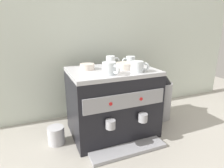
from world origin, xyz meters
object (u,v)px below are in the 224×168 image
Objects in this scene: espresso_machine at (112,102)px; milk_pitcher at (56,136)px; ceramic_cup_2 at (130,61)px; ceramic_bowl_0 at (87,67)px; ceramic_cup_1 at (110,68)px; ceramic_bowl_1 at (125,66)px; ceramic_cup_0 at (111,62)px; coffee_grinder at (160,96)px; ceramic_cup_3 at (138,67)px.

espresso_machine reaches higher than milk_pitcher.
ceramic_cup_2 is at bearing 8.40° from milk_pitcher.
ceramic_cup_1 is at bearing -63.47° from ceramic_bowl_0.
ceramic_cup_1 is at bearing -146.52° from ceramic_bowl_1.
ceramic_bowl_0 is at bearing -176.51° from ceramic_cup_2.
ceramic_cup_1 is 1.19× the size of ceramic_cup_2.
coffee_grinder is at bearing -0.67° from ceramic_cup_0.
ceramic_cup_2 is 0.21m from ceramic_cup_3.
ceramic_cup_2 is 1.05× the size of ceramic_bowl_0.
coffee_grinder reaches higher than milk_pitcher.
ceramic_cup_0 is 1.08× the size of ceramic_bowl_0.
milk_pitcher is at bearing -175.93° from coffee_grinder.
ceramic_cup_2 reaches higher than espresso_machine.
ceramic_cup_3 reaches higher than milk_pitcher.
coffee_grinder is at bearing 11.71° from ceramic_bowl_1.
ceramic_cup_1 is 1.05× the size of ceramic_cup_3.
espresso_machine is 0.42m from milk_pitcher.
ceramic_cup_0 is at bearing 128.47° from ceramic_bowl_1.
ceramic_cup_3 is 0.99× the size of milk_pitcher.
ceramic_cup_1 reaches higher than ceramic_bowl_1.
ceramic_cup_3 reaches higher than espresso_machine.
ceramic_bowl_1 is at bearing -18.77° from ceramic_bowl_0.
ceramic_cup_3 is at bearing -150.77° from coffee_grinder.
coffee_grinder is (0.44, 0.06, -0.04)m from espresso_machine.
espresso_machine is 0.29m from ceramic_bowl_0.
coffee_grinder is (0.42, -0.00, -0.30)m from ceramic_cup_0.
ceramic_cup_3 is at bearing -73.24° from ceramic_bowl_1.
ceramic_cup_2 is at bearing 39.57° from ceramic_cup_1.
espresso_machine is at bearing -154.53° from ceramic_cup_2.
ceramic_cup_3 is at bearing -47.43° from espresso_machine.
ceramic_bowl_1 reaches higher than ceramic_bowl_0.
ceramic_cup_0 reaches higher than ceramic_bowl_1.
ceramic_bowl_0 is (-0.26, 0.19, -0.02)m from ceramic_cup_3.
coffee_grinder is at bearing -0.37° from ceramic_bowl_0.
ceramic_cup_2 is at bearing 6.87° from ceramic_cup_0.
ceramic_bowl_0 is at bearing 144.64° from ceramic_cup_3.
ceramic_bowl_0 is 0.65m from coffee_grinder.
ceramic_cup_3 reaches higher than ceramic_bowl_1.
ceramic_cup_3 is (0.10, -0.19, -0.01)m from ceramic_cup_0.
ceramic_cup_1 is 0.96× the size of ceramic_bowl_1.
milk_pitcher is at bearing 166.01° from ceramic_cup_3.
ceramic_cup_3 is (-0.06, -0.21, 0.00)m from ceramic_cup_2.
ceramic_bowl_0 is 0.24m from ceramic_bowl_1.
ceramic_cup_0 reaches higher than ceramic_bowl_0.
ceramic_cup_3 reaches higher than ceramic_cup_2.
ceramic_cup_3 is 0.32m from ceramic_bowl_0.
milk_pitcher is (-0.38, -0.00, -0.17)m from espresso_machine.
milk_pitcher is (-0.40, -0.06, -0.43)m from ceramic_cup_0.
ceramic_cup_3 is 1.19× the size of ceramic_bowl_0.
milk_pitcher is (-0.56, -0.08, -0.43)m from ceramic_cup_2.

